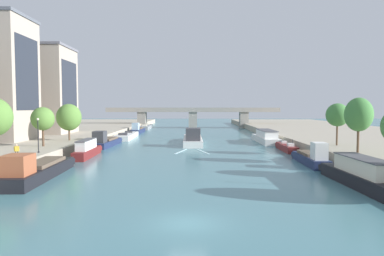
# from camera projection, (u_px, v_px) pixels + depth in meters

# --- Properties ---
(ground_plane) EXTENTS (400.00, 400.00, 0.00)m
(ground_plane) POSITION_uv_depth(u_px,v_px,m) (188.00, 223.00, 22.08)
(ground_plane) COLOR teal
(quay_left) EXTENTS (36.00, 170.00, 1.61)m
(quay_left) POSITION_uv_depth(u_px,v_px,m) (30.00, 137.00, 77.13)
(quay_left) COLOR #A89E89
(quay_left) RESTS_ON ground
(quay_right) EXTENTS (36.00, 170.00, 1.61)m
(quay_right) POSITION_uv_depth(u_px,v_px,m) (355.00, 137.00, 76.73)
(quay_right) COLOR #A89E89
(quay_right) RESTS_ON ground
(barge_midriver) EXTENTS (3.75, 18.62, 3.39)m
(barge_midriver) POSITION_uv_depth(u_px,v_px,m) (193.00, 139.00, 69.54)
(barge_midriver) COLOR silver
(barge_midriver) RESTS_ON ground
(wake_behind_barge) EXTENTS (5.60, 5.90, 0.03)m
(wake_behind_barge) POSITION_uv_depth(u_px,v_px,m) (192.00, 152.00, 57.36)
(wake_behind_barge) COLOR silver
(wake_behind_barge) RESTS_ON ground
(moored_boat_left_upstream) EXTENTS (3.54, 14.67, 3.03)m
(moored_boat_left_upstream) POSITION_uv_depth(u_px,v_px,m) (37.00, 170.00, 35.59)
(moored_boat_left_upstream) COLOR black
(moored_boat_left_upstream) RESTS_ON ground
(moored_boat_left_far) EXTENTS (2.04, 10.95, 2.58)m
(moored_boat_left_far) POSITION_uv_depth(u_px,v_px,m) (87.00, 150.00, 51.24)
(moored_boat_left_far) COLOR maroon
(moored_boat_left_far) RESTS_ON ground
(moored_boat_left_midway) EXTENTS (3.07, 13.45, 3.07)m
(moored_boat_left_midway) POSITION_uv_depth(u_px,v_px,m) (106.00, 141.00, 65.01)
(moored_boat_left_midway) COLOR #1E284C
(moored_boat_left_midway) RESTS_ON ground
(moored_boat_left_second) EXTENTS (3.77, 16.56, 2.16)m
(moored_boat_left_second) POSITION_uv_depth(u_px,v_px,m) (127.00, 136.00, 82.03)
(moored_boat_left_second) COLOR silver
(moored_boat_left_second) RESTS_ON ground
(moored_boat_left_downstream) EXTENTS (2.55, 11.80, 2.94)m
(moored_boat_left_downstream) POSITION_uv_depth(u_px,v_px,m) (138.00, 130.00, 98.74)
(moored_boat_left_downstream) COLOR #1E284C
(moored_boat_left_downstream) RESTS_ON ground
(moored_boat_left_lone) EXTENTS (3.14, 16.56, 2.31)m
(moored_boat_left_lone) POSITION_uv_depth(u_px,v_px,m) (146.00, 127.00, 116.55)
(moored_boat_left_lone) COLOR gray
(moored_boat_left_lone) RESTS_ON ground
(moored_boat_right_upstream) EXTENTS (2.96, 12.88, 2.73)m
(moored_boat_right_upstream) POSITION_uv_depth(u_px,v_px,m) (360.00, 174.00, 32.18)
(moored_boat_right_upstream) COLOR black
(moored_boat_right_upstream) RESTS_ON ground
(moored_boat_right_midway) EXTENTS (2.31, 10.89, 3.10)m
(moored_boat_right_midway) POSITION_uv_depth(u_px,v_px,m) (311.00, 157.00, 44.41)
(moored_boat_right_midway) COLOR #1E284C
(moored_boat_right_midway) RESTS_ON ground
(moored_boat_right_second) EXTENTS (1.95, 10.18, 2.14)m
(moored_boat_right_second) POSITION_uv_depth(u_px,v_px,m) (286.00, 147.00, 58.68)
(moored_boat_right_second) COLOR maroon
(moored_boat_right_second) RESTS_ON ground
(moored_boat_right_far) EXTENTS (3.22, 15.74, 2.62)m
(moored_boat_right_far) POSITION_uv_depth(u_px,v_px,m) (266.00, 137.00, 72.07)
(moored_boat_right_far) COLOR silver
(moored_boat_right_far) RESTS_ON ground
(tree_left_second) EXTENTS (3.27, 3.27, 5.63)m
(tree_left_second) POSITION_uv_depth(u_px,v_px,m) (43.00, 119.00, 50.61)
(tree_left_second) COLOR brown
(tree_left_second) RESTS_ON quay_left
(tree_left_nearest) EXTENTS (4.12, 4.12, 6.16)m
(tree_left_nearest) POSITION_uv_depth(u_px,v_px,m) (69.00, 117.00, 59.60)
(tree_left_nearest) COLOR brown
(tree_left_nearest) RESTS_ON quay_left
(tree_right_nearest) EXTENTS (3.39, 3.39, 6.80)m
(tree_right_nearest) POSITION_uv_depth(u_px,v_px,m) (359.00, 115.00, 43.58)
(tree_right_nearest) COLOR brown
(tree_right_nearest) RESTS_ON quay_right
(tree_right_past_mid) EXTENTS (3.29, 3.29, 6.17)m
(tree_right_past_mid) POSITION_uv_depth(u_px,v_px,m) (337.00, 115.00, 51.69)
(tree_right_past_mid) COLOR brown
(tree_right_past_mid) RESTS_ON quay_right
(lamppost_left_bank) EXTENTS (0.28, 0.28, 4.28)m
(lamppost_left_bank) POSITION_uv_depth(u_px,v_px,m) (38.00, 134.00, 43.36)
(lamppost_left_bank) COLOR black
(lamppost_left_bank) RESTS_ON quay_left
(building_left_tall) EXTENTS (15.41, 11.48, 18.59)m
(building_left_tall) POSITION_uv_depth(u_px,v_px,m) (35.00, 90.00, 75.98)
(building_left_tall) COLOR #A89989
(building_left_tall) RESTS_ON quay_left
(bridge_far) EXTENTS (58.93, 4.40, 7.03)m
(bridge_far) POSITION_uv_depth(u_px,v_px,m) (193.00, 115.00, 121.21)
(bridge_far) COLOR gray
(bridge_far) RESTS_ON ground
(person_on_quay) EXTENTS (0.50, 0.30, 1.62)m
(person_on_quay) POSITION_uv_depth(u_px,v_px,m) (17.00, 151.00, 38.27)
(person_on_quay) COLOR #473D33
(person_on_quay) RESTS_ON quay_left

